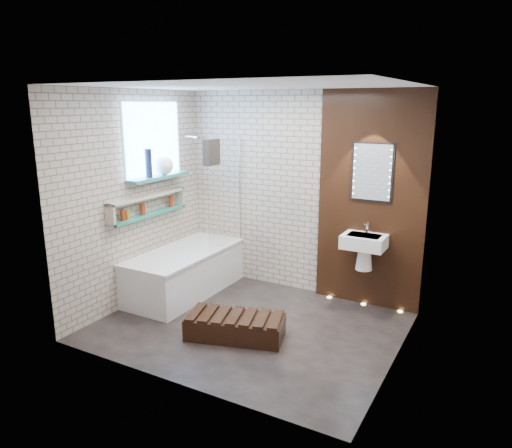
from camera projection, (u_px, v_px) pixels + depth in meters
The scene contains 15 objects.
ground at pixel (250, 326), 5.37m from camera, with size 3.20×3.20×0.00m, color black.
room_shell at pixel (249, 213), 5.05m from camera, with size 3.24×3.20×2.60m.
walnut_panel at pixel (371, 201), 5.69m from camera, with size 1.30×0.06×2.60m, color black.
clerestory_window at pixel (153, 147), 5.94m from camera, with size 0.18×1.00×0.94m.
display_niche at pixel (148, 205), 5.92m from camera, with size 0.14×1.30×0.26m.
bathtub at pixel (185, 271), 6.26m from camera, with size 0.79×1.74×0.70m.
bath_screen at pixel (225, 194), 6.22m from camera, with size 0.01×0.78×1.40m, color white.
towel at pixel (212, 152), 5.84m from camera, with size 0.09×0.24×0.32m, color black.
shower_head at pixel (199, 137), 6.30m from camera, with size 0.18×0.18×0.02m, color silver.
washbasin at pixel (364, 246), 5.65m from camera, with size 0.50×0.36×0.58m.
led_mirror at pixel (372, 172), 5.57m from camera, with size 0.50×0.02×0.70m.
walnut_step at pixel (235, 327), 5.09m from camera, with size 1.02×0.46×0.23m, color black.
niche_bottles at pixel (145, 209), 5.88m from camera, with size 0.06×0.94×0.15m.
sill_vases at pixel (162, 165), 6.01m from camera, with size 0.23×0.44×0.35m.
floor_uplights at pixel (363, 304), 5.94m from camera, with size 0.96×0.06×0.01m.
Camera 1 is at (2.45, -4.28, 2.43)m, focal length 33.54 mm.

